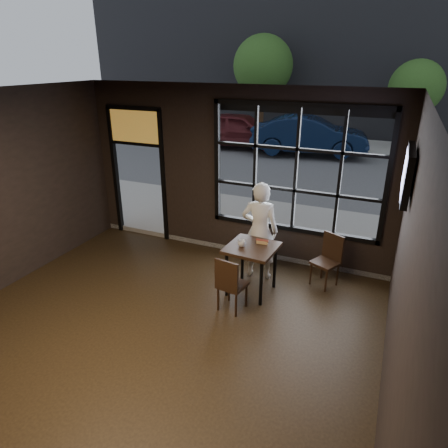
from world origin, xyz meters
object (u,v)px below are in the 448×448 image
at_px(chair_near, 232,283).
at_px(man, 260,231).
at_px(navy_car, 309,135).
at_px(cafe_table, 251,269).

height_order(chair_near, man, man).
height_order(man, navy_car, man).
bearing_deg(cafe_table, chair_near, -95.04).
xyz_separation_m(chair_near, navy_car, (-1.22, 10.80, 0.38)).
relative_size(man, navy_car, 0.39).
xyz_separation_m(chair_near, man, (0.04, 1.13, 0.42)).
relative_size(cafe_table, navy_car, 0.19).
height_order(cafe_table, man, man).
bearing_deg(navy_car, cafe_table, 177.89).
relative_size(chair_near, navy_car, 0.20).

